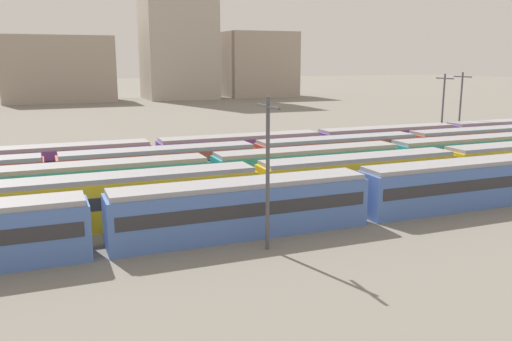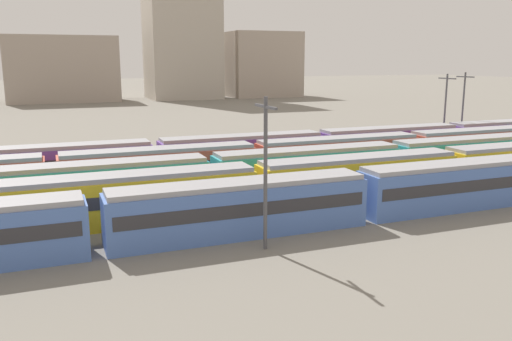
# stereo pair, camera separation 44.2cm
# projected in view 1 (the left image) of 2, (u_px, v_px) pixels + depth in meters

# --- Properties ---
(train_track_0) EXTENTS (55.80, 3.06, 3.75)m
(train_track_0) POSITION_uv_depth(u_px,v_px,m) (242.00, 208.00, 36.00)
(train_track_0) COLOR #4C70BC
(train_track_0) RESTS_ON ground_plane
(train_track_1) EXTENTS (74.70, 3.06, 3.75)m
(train_track_1) POSITION_uv_depth(u_px,v_px,m) (256.00, 187.00, 41.87)
(train_track_1) COLOR yellow
(train_track_1) RESTS_ON ground_plane
(train_track_2) EXTENTS (93.60, 3.06, 3.75)m
(train_track_2) POSITION_uv_depth(u_px,v_px,m) (308.00, 168.00, 49.26)
(train_track_2) COLOR teal
(train_track_2) RESTS_ON ground_plane
(train_track_3) EXTENTS (74.70, 3.06, 3.75)m
(train_track_3) POSITION_uv_depth(u_px,v_px,m) (255.00, 160.00, 52.79)
(train_track_3) COLOR #BC4C38
(train_track_3) RESTS_ON ground_plane
(train_track_4) EXTENTS (93.60, 3.06, 3.75)m
(train_track_4) POSITION_uv_depth(u_px,v_px,m) (241.00, 152.00, 57.70)
(train_track_4) COLOR #6B429E
(train_track_4) RESTS_ON ground_plane
(catenary_pole_0) EXTENTS (0.24, 3.20, 9.55)m
(catenary_pole_0) POSITION_uv_depth(u_px,v_px,m) (268.00, 166.00, 32.54)
(catenary_pole_0) COLOR #4C4C51
(catenary_pole_0) RESTS_ON ground_plane
(catenary_pole_1) EXTENTS (0.24, 3.20, 10.04)m
(catenary_pole_1) POSITION_uv_depth(u_px,v_px,m) (460.00, 106.00, 71.89)
(catenary_pole_1) COLOR #4C4C51
(catenary_pole_1) RESTS_ON ground_plane
(catenary_pole_3) EXTENTS (0.24, 3.20, 9.87)m
(catenary_pole_3) POSITION_uv_depth(u_px,v_px,m) (443.00, 107.00, 70.38)
(catenary_pole_3) COLOR #4C4C51
(catenary_pole_3) RESTS_ON ground_plane
(distant_building_2) EXTENTS (29.60, 16.16, 18.05)m
(distant_building_2) POSITION_uv_depth(u_px,v_px,m) (58.00, 69.00, 148.54)
(distant_building_2) COLOR #A89989
(distant_building_2) RESTS_ON ground_plane
(distant_building_3) EXTENTS (20.59, 18.41, 48.93)m
(distant_building_3) POSITION_uv_depth(u_px,v_px,m) (177.00, 15.00, 157.94)
(distant_building_3) COLOR #B2A899
(distant_building_3) RESTS_ON ground_plane
(distant_building_4) EXTENTS (21.81, 17.74, 20.12)m
(distant_building_4) POSITION_uv_depth(u_px,v_px,m) (258.00, 65.00, 170.30)
(distant_building_4) COLOR #A89989
(distant_building_4) RESTS_ON ground_plane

